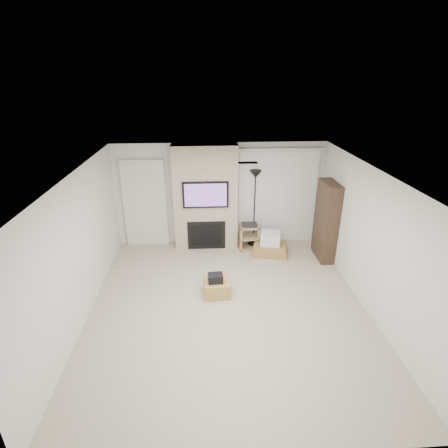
{
  "coord_description": "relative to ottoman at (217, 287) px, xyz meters",
  "views": [
    {
      "loc": [
        -0.41,
        -5.26,
        3.98
      ],
      "look_at": [
        0.0,
        1.2,
        1.15
      ],
      "focal_mm": 28.0,
      "sensor_mm": 36.0,
      "label": 1
    }
  ],
  "objects": [
    {
      "name": "av_stand",
      "position": [
        0.86,
        1.86,
        0.2
      ],
      "size": [
        0.45,
        0.38,
        0.66
      ],
      "color": "tan",
      "rests_on": "floor"
    },
    {
      "name": "fireplace_wall",
      "position": [
        -0.16,
        2.09,
        1.09
      ],
      "size": [
        1.5,
        0.47,
        2.5
      ],
      "color": "#B4A58D",
      "rests_on": "floor"
    },
    {
      "name": "ceiling",
      "position": [
        0.19,
        -0.45,
        2.35
      ],
      "size": [
        5.0,
        5.5,
        0.0
      ],
      "primitive_type": "cube",
      "color": "white",
      "rests_on": "wall_back"
    },
    {
      "name": "black_bag",
      "position": [
        -0.03,
        -0.04,
        0.23
      ],
      "size": [
        0.29,
        0.23,
        0.16
      ],
      "primitive_type": "cube",
      "rotation": [
        0.0,
        0.0,
        0.04
      ],
      "color": "black",
      "rests_on": "ottoman"
    },
    {
      "name": "floor_lamp",
      "position": [
        1.0,
        2.05,
        1.35
      ],
      "size": [
        0.28,
        0.28,
        1.9
      ],
      "color": "black",
      "rests_on": "floor"
    },
    {
      "name": "wall_right",
      "position": [
        2.69,
        -0.45,
        1.1
      ],
      "size": [
        0.0,
        5.5,
        2.5
      ],
      "primitive_type": "cube",
      "rotation": [
        1.57,
        0.0,
        1.57
      ],
      "color": "silver",
      "rests_on": "ground"
    },
    {
      "name": "wall_left",
      "position": [
        -2.31,
        -0.45,
        1.1
      ],
      "size": [
        0.0,
        5.5,
        2.5
      ],
      "primitive_type": "cube",
      "rotation": [
        1.57,
        0.0,
        1.57
      ],
      "color": "silver",
      "rests_on": "ground"
    },
    {
      "name": "wall_back",
      "position": [
        0.19,
        2.3,
        1.1
      ],
      "size": [
        5.0,
        0.0,
        2.5
      ],
      "primitive_type": "cube",
      "rotation": [
        1.57,
        0.0,
        0.0
      ],
      "color": "silver",
      "rests_on": "ground"
    },
    {
      "name": "wall_front",
      "position": [
        0.19,
        -3.2,
        1.1
      ],
      "size": [
        5.0,
        0.0,
        2.5
      ],
      "primitive_type": "cube",
      "rotation": [
        1.57,
        0.0,
        0.0
      ],
      "color": "silver",
      "rests_on": "ground"
    },
    {
      "name": "vertical_blinds",
      "position": [
        1.59,
        2.25,
        1.12
      ],
      "size": [
        1.98,
        0.1,
        2.37
      ],
      "color": "silver",
      "rests_on": "floor"
    },
    {
      "name": "entry_door",
      "position": [
        -1.61,
        2.27,
        0.9
      ],
      "size": [
        1.02,
        0.11,
        2.14
      ],
      "color": "silver",
      "rests_on": "floor"
    },
    {
      "name": "floor",
      "position": [
        0.19,
        -0.45,
        -0.15
      ],
      "size": [
        5.0,
        5.5,
        0.0
      ],
      "primitive_type": "cube",
      "color": "#B4AB93",
      "rests_on": "ground"
    },
    {
      "name": "ottoman",
      "position": [
        0.0,
        0.0,
        0.0
      ],
      "size": [
        0.52,
        0.52,
        0.3
      ],
      "primitive_type": "cube",
      "rotation": [
        0.0,
        0.0,
        0.04
      ],
      "color": "#AF8844",
      "rests_on": "floor"
    },
    {
      "name": "hvac_vent",
      "position": [
        0.59,
        0.35,
        2.35
      ],
      "size": [
        0.35,
        0.18,
        0.01
      ],
      "primitive_type": "cube",
      "color": "silver",
      "rests_on": "ceiling"
    },
    {
      "name": "box_stack",
      "position": [
        1.33,
        1.58,
        0.06
      ],
      "size": [
        0.93,
        0.78,
        0.55
      ],
      "color": "#A37B46",
      "rests_on": "floor"
    },
    {
      "name": "bookshelf",
      "position": [
        2.53,
        1.34,
        0.75
      ],
      "size": [
        0.3,
        0.8,
        1.8
      ],
      "color": "#312218",
      "rests_on": "floor"
    }
  ]
}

